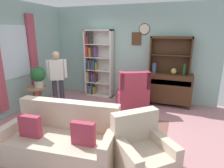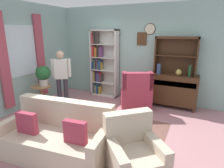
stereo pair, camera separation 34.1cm
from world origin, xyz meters
TOP-DOWN VIEW (x-y plane):
  - ground_plane at (0.00, 0.00)m, footprint 5.40×4.60m
  - wall_back at (0.00, 2.13)m, footprint 5.00×0.09m
  - wall_left at (-2.52, 0.02)m, footprint 0.16×4.20m
  - area_rug at (0.20, -0.30)m, footprint 2.25×2.14m
  - bookshelf at (-1.07, 1.94)m, footprint 0.90×0.30m
  - sideboard at (1.16, 1.86)m, footprint 1.30×0.45m
  - sideboard_hutch at (1.16, 1.97)m, footprint 1.10×0.26m
  - vase_tall at (0.77, 1.78)m, footprint 0.11×0.11m
  - vase_round at (1.29, 1.79)m, footprint 0.15×0.15m
  - bottle_wine at (1.55, 1.77)m, footprint 0.07×0.07m
  - couch_floral at (-0.26, -1.19)m, footprint 1.88×1.03m
  - armchair_floral at (1.05, -1.06)m, footprint 1.08×1.08m
  - wingback_chair at (0.30, 1.30)m, footprint 1.05×1.06m
  - plant_stand at (-1.98, 0.20)m, footprint 0.52×0.52m
  - potted_plant_large at (-1.93, 0.26)m, footprint 0.37×0.37m
  - person_reading at (-1.57, 0.55)m, footprint 0.49×0.35m
  - coffee_table at (-0.33, -0.33)m, footprint 0.80×0.50m
  - book_stack at (-0.26, -0.28)m, footprint 0.20×0.12m

SIDE VIEW (x-z plane):
  - ground_plane at x=0.00m, z-range -0.02..0.00m
  - area_rug at x=0.20m, z-range 0.00..0.01m
  - armchair_floral at x=1.05m, z-range -0.15..0.73m
  - couch_floral at x=-0.26m, z-range -0.14..0.76m
  - coffee_table at x=-0.33m, z-range 0.14..0.56m
  - wingback_chair at x=0.30m, z-range -0.14..0.91m
  - plant_stand at x=-1.98m, z-range 0.08..0.73m
  - book_stack at x=-0.26m, z-range 0.42..0.47m
  - sideboard at x=1.16m, z-range 0.05..0.97m
  - person_reading at x=-1.57m, z-range 0.13..1.69m
  - potted_plant_large at x=-1.93m, z-range 0.70..1.22m
  - vase_round at x=1.29m, z-range 0.92..1.09m
  - bookshelf at x=-1.07m, z-range -0.02..2.08m
  - vase_tall at x=0.77m, z-range 0.92..1.20m
  - bottle_wine at x=1.55m, z-range 0.92..1.22m
  - wall_left at x=-2.52m, z-range 0.00..2.80m
  - wall_back at x=0.00m, z-range 0.01..2.81m
  - sideboard_hutch at x=1.16m, z-range 1.06..2.06m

